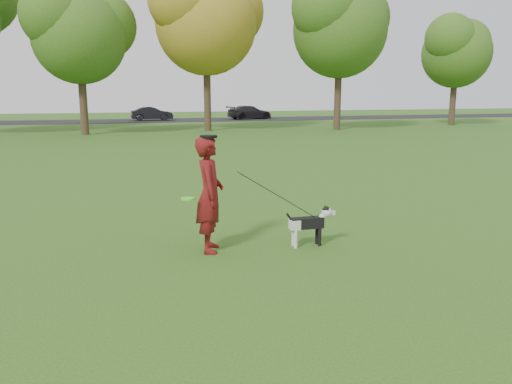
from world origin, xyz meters
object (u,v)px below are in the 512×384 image
object	(u,v)px
man	(210,194)
car_mid	(152,114)
dog	(311,222)
car_right	(250,112)

from	to	relation	value
man	car_mid	size ratio (longest dim) A/B	0.51
car_mid	man	bearing A→B (deg)	175.35
dog	car_right	bearing A→B (deg)	76.34
dog	car_right	xyz separation A→B (m)	(9.70, 39.90, 0.23)
car_mid	car_right	world-z (taller)	car_right
car_right	dog	bearing A→B (deg)	155.08
car_mid	car_right	distance (m)	9.44
car_mid	car_right	bearing A→B (deg)	-91.77
car_right	man	bearing A→B (deg)	152.68
dog	car_right	size ratio (longest dim) A/B	0.21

